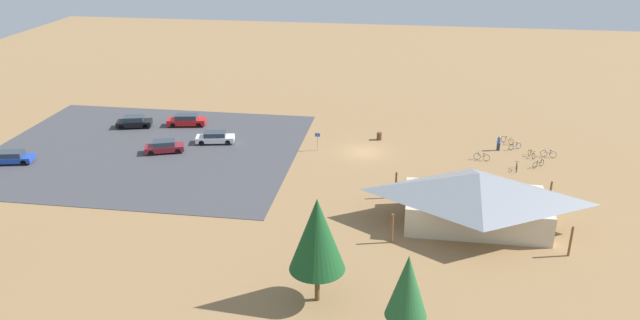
# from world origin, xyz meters

# --- Properties ---
(ground) EXTENTS (160.00, 160.00, 0.00)m
(ground) POSITION_xyz_m (0.00, 0.00, 0.00)
(ground) COLOR #937047
(ground) RESTS_ON ground
(parking_lot_asphalt) EXTENTS (34.58, 29.16, 0.05)m
(parking_lot_asphalt) POSITION_xyz_m (24.74, 3.17, 0.03)
(parking_lot_asphalt) COLOR #424247
(parking_lot_asphalt) RESTS_ON ground
(bike_pavilion) EXTENTS (14.45, 8.93, 4.88)m
(bike_pavilion) POSITION_xyz_m (-11.00, 15.53, 2.73)
(bike_pavilion) COLOR beige
(bike_pavilion) RESTS_ON ground
(trash_bin) EXTENTS (0.60, 0.60, 0.90)m
(trash_bin) POSITION_xyz_m (-1.44, -4.23, 0.45)
(trash_bin) COLOR brown
(trash_bin) RESTS_ON ground
(lot_sign) EXTENTS (0.56, 0.08, 2.20)m
(lot_sign) POSITION_xyz_m (5.30, 0.31, 1.41)
(lot_sign) COLOR #99999E
(lot_sign) RESTS_ON ground
(pine_far_west) EXTENTS (3.94, 3.94, 8.00)m
(pine_far_west) POSITION_xyz_m (0.93, 28.69, 5.29)
(pine_far_west) COLOR brown
(pine_far_west) RESTS_ON ground
(pine_midwest) EXTENTS (2.57, 2.57, 7.12)m
(pine_midwest) POSITION_xyz_m (-5.26, 33.52, 4.96)
(pine_midwest) COLOR brown
(pine_midwest) RESTS_ON ground
(bicycle_silver_by_bin) EXTENTS (0.48, 1.68, 0.86)m
(bicycle_silver_by_bin) POSITION_xyz_m (-16.35, 2.73, 0.38)
(bicycle_silver_by_bin) COLOR black
(bicycle_silver_by_bin) RESTS_ON ground
(bicycle_purple_back_row) EXTENTS (1.66, 0.57, 0.87)m
(bicycle_purple_back_row) POSITION_xyz_m (-20.35, -1.56, 0.39)
(bicycle_purple_back_row) COLOR black
(bicycle_purple_back_row) RESTS_ON ground
(bicycle_orange_lone_east) EXTENTS (1.29, 1.31, 0.84)m
(bicycle_orange_lone_east) POSITION_xyz_m (-16.39, -5.24, 0.38)
(bicycle_orange_lone_east) COLOR black
(bicycle_orange_lone_east) RESTS_ON ground
(bicycle_teal_edge_north) EXTENTS (1.70, 0.63, 0.90)m
(bicycle_teal_edge_north) POSITION_xyz_m (-12.95, 0.46, 0.40)
(bicycle_teal_edge_north) COLOR black
(bicycle_teal_edge_north) RESTS_ON ground
(bicycle_blue_near_sign) EXTENTS (1.51, 0.91, 0.89)m
(bicycle_blue_near_sign) POSITION_xyz_m (-16.99, -3.39, 0.38)
(bicycle_blue_near_sign) COLOR black
(bicycle_blue_near_sign) RESTS_ON ground
(bicycle_red_near_porch) EXTENTS (0.61, 1.59, 0.82)m
(bicycle_red_near_porch) POSITION_xyz_m (-18.50, -1.25, 0.36)
(bicycle_red_near_porch) COLOR black
(bicycle_red_near_porch) RESTS_ON ground
(bicycle_black_front_row) EXTENTS (1.37, 1.22, 0.83)m
(bicycle_black_front_row) POSITION_xyz_m (-18.76, 1.53, 0.37)
(bicycle_black_front_row) COLOR black
(bicycle_black_front_row) RESTS_ON ground
(car_red_end_stall) EXTENTS (4.98, 2.56, 1.47)m
(car_red_end_stall) POSITION_xyz_m (22.93, -5.52, 0.77)
(car_red_end_stall) COLOR red
(car_red_end_stall) RESTS_ON parking_lot_asphalt
(car_white_back_corner) EXTENTS (4.70, 2.59, 1.37)m
(car_white_back_corner) POSITION_xyz_m (17.51, -0.17, 0.73)
(car_white_back_corner) COLOR white
(car_white_back_corner) RESTS_ON parking_lot_asphalt
(car_blue_mid_lot) EXTENTS (4.64, 2.68, 1.33)m
(car_blue_mid_lot) POSITION_xyz_m (37.41, 8.97, 0.71)
(car_blue_mid_lot) COLOR #1E42B2
(car_blue_mid_lot) RESTS_ON parking_lot_asphalt
(car_maroon_inner_stall) EXTENTS (4.62, 3.10, 1.40)m
(car_maroon_inner_stall) POSITION_xyz_m (22.28, 3.55, 0.74)
(car_maroon_inner_stall) COLOR maroon
(car_maroon_inner_stall) RESTS_ON parking_lot_asphalt
(car_black_front_row) EXTENTS (4.58, 2.91, 1.45)m
(car_black_front_row) POSITION_xyz_m (29.23, -3.99, 0.76)
(car_black_front_row) COLOR black
(car_black_front_row) RESTS_ON parking_lot_asphalt
(visitor_crossing_yard) EXTENTS (0.36, 0.36, 1.76)m
(visitor_crossing_yard) POSITION_xyz_m (-15.07, -2.82, 0.93)
(visitor_crossing_yard) COLOR #2D3347
(visitor_crossing_yard) RESTS_ON ground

